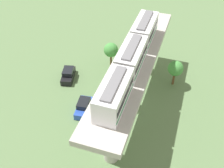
{
  "coord_description": "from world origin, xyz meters",
  "views": [
    {
      "loc": [
        6.39,
        -28.42,
        30.09
      ],
      "look_at": [
        -2.5,
        -1.55,
        5.22
      ],
      "focal_mm": 43.99,
      "sensor_mm": 36.0,
      "label": 1
    }
  ],
  "objects_px": {
    "tree_near_viaduct": "(111,50)",
    "tree_mid_lot": "(176,69)",
    "parked_car_blue": "(84,107)",
    "parked_car_black": "(68,75)",
    "train": "(131,58)"
  },
  "relations": [
    {
      "from": "tree_near_viaduct",
      "to": "tree_mid_lot",
      "type": "xyz_separation_m",
      "value": [
        11.38,
        -1.71,
        0.02
      ]
    },
    {
      "from": "parked_car_blue",
      "to": "tree_mid_lot",
      "type": "xyz_separation_m",
      "value": [
        11.7,
        10.15,
        2.5
      ]
    },
    {
      "from": "tree_near_viaduct",
      "to": "parked_car_black",
      "type": "bearing_deg",
      "value": -134.73
    },
    {
      "from": "parked_car_black",
      "to": "train",
      "type": "bearing_deg",
      "value": -35.92
    },
    {
      "from": "parked_car_blue",
      "to": "parked_car_black",
      "type": "bearing_deg",
      "value": 124.1
    },
    {
      "from": "parked_car_blue",
      "to": "tree_mid_lot",
      "type": "distance_m",
      "value": 15.69
    },
    {
      "from": "parked_car_black",
      "to": "tree_mid_lot",
      "type": "bearing_deg",
      "value": -0.69
    },
    {
      "from": "parked_car_black",
      "to": "parked_car_blue",
      "type": "relative_size",
      "value": 1.03
    },
    {
      "from": "parked_car_blue",
      "to": "train",
      "type": "bearing_deg",
      "value": 4.26
    },
    {
      "from": "train",
      "to": "tree_mid_lot",
      "type": "height_order",
      "value": "train"
    },
    {
      "from": "parked_car_black",
      "to": "tree_mid_lot",
      "type": "xyz_separation_m",
      "value": [
        17.08,
        4.04,
        2.5
      ]
    },
    {
      "from": "parked_car_blue",
      "to": "tree_near_viaduct",
      "type": "relative_size",
      "value": 0.97
    },
    {
      "from": "parked_car_black",
      "to": "parked_car_blue",
      "type": "bearing_deg",
      "value": -62.61
    },
    {
      "from": "train",
      "to": "parked_car_black",
      "type": "distance_m",
      "value": 15.94
    },
    {
      "from": "parked_car_black",
      "to": "tree_mid_lot",
      "type": "distance_m",
      "value": 17.73
    }
  ]
}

